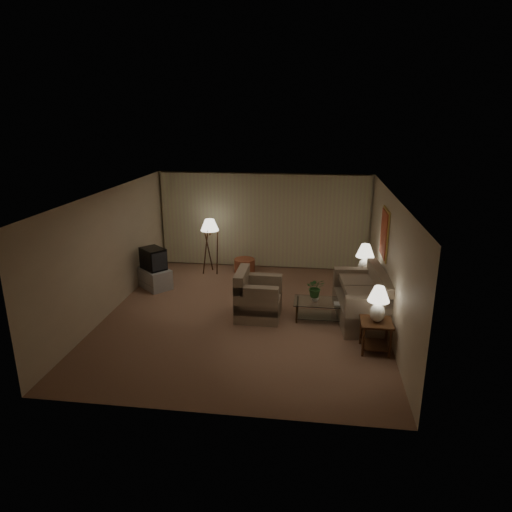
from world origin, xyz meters
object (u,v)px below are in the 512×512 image
(vase, at_px, (315,298))
(armchair, at_px, (258,299))
(crt_tv, at_px, (153,259))
(table_lamp_far, at_px, (365,257))
(coffee_table, at_px, (322,307))
(tv_cabinet, at_px, (155,278))
(sofa, at_px, (361,301))
(table_lamp_near, at_px, (378,301))
(floor_lamp, at_px, (210,245))
(side_table_near, at_px, (376,330))
(ottoman, at_px, (245,266))
(side_table_far, at_px, (363,282))

(vase, bearing_deg, armchair, -178.16)
(armchair, height_order, crt_tv, crt_tv)
(table_lamp_far, bearing_deg, coffee_table, -126.00)
(coffee_table, relative_size, tv_cabinet, 1.15)
(sofa, distance_m, table_lamp_near, 1.47)
(tv_cabinet, bearing_deg, floor_lamp, 89.42)
(sofa, bearing_deg, crt_tv, -109.51)
(coffee_table, distance_m, vase, 0.27)
(coffee_table, bearing_deg, side_table_near, -51.88)
(sofa, relative_size, armchair, 2.12)
(ottoman, bearing_deg, side_table_far, -25.42)
(side_table_near, bearing_deg, armchair, 152.72)
(table_lamp_near, xyz_separation_m, crt_tv, (-5.20, 2.61, -0.24))
(table_lamp_near, height_order, ottoman, table_lamp_near)
(side_table_far, bearing_deg, tv_cabinet, 179.85)
(side_table_far, xyz_separation_m, vase, (-1.13, -1.35, 0.10))
(vase, bearing_deg, side_table_far, 50.05)
(side_table_far, xyz_separation_m, table_lamp_far, (0.00, 0.00, 0.64))
(sofa, relative_size, side_table_far, 3.54)
(floor_lamp, bearing_deg, tv_cabinet, -132.16)
(table_lamp_near, bearing_deg, vase, 132.14)
(side_table_far, bearing_deg, ottoman, 154.58)
(side_table_far, xyz_separation_m, tv_cabinet, (-5.20, 0.01, -0.15))
(tv_cabinet, bearing_deg, vase, 23.05)
(side_table_far, height_order, floor_lamp, floor_lamp)
(armchair, distance_m, table_lamp_near, 2.71)
(floor_lamp, bearing_deg, coffee_table, -41.06)
(armchair, xyz_separation_m, side_table_near, (2.35, -1.21, -0.00))
(side_table_near, height_order, coffee_table, side_table_near)
(tv_cabinet, bearing_deg, sofa, 27.53)
(vase, bearing_deg, side_table_near, -47.86)
(table_lamp_far, bearing_deg, side_table_far, -165.96)
(table_lamp_near, distance_m, coffee_table, 1.75)
(sofa, distance_m, side_table_near, 1.36)
(side_table_near, xyz_separation_m, coffee_table, (-0.98, 1.25, -0.14))
(floor_lamp, distance_m, ottoman, 1.12)
(sofa, relative_size, side_table_near, 3.54)
(table_lamp_near, height_order, coffee_table, table_lamp_near)
(crt_tv, bearing_deg, tv_cabinet, 0.00)
(coffee_table, bearing_deg, tv_cabinet, 162.08)
(tv_cabinet, relative_size, vase, 6.30)
(sofa, relative_size, tv_cabinet, 2.04)
(floor_lamp, bearing_deg, ottoman, 10.43)
(armchair, distance_m, crt_tv, 3.20)
(tv_cabinet, xyz_separation_m, floor_lamp, (1.17, 1.29, 0.55))
(table_lamp_far, xyz_separation_m, tv_cabinet, (-5.20, 0.01, -0.79))
(vase, bearing_deg, crt_tv, 161.47)
(sofa, height_order, table_lamp_far, table_lamp_far)
(armchair, xyz_separation_m, ottoman, (-0.76, 2.87, -0.23))
(sofa, xyz_separation_m, vase, (-0.98, -0.10, 0.07))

